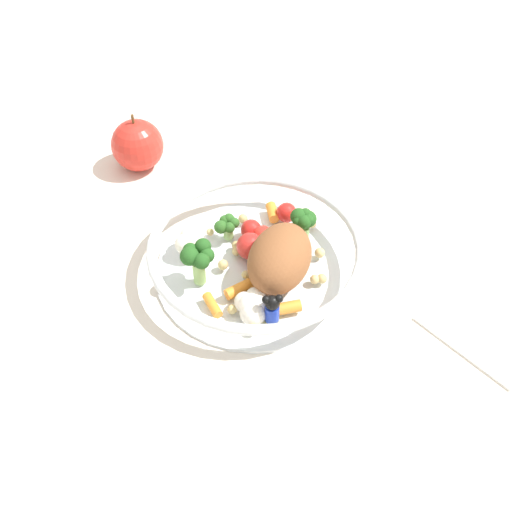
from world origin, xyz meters
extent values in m
plane|color=silver|center=(0.00, 0.00, 0.00)|extent=(2.40, 2.40, 0.00)
cylinder|color=white|center=(-0.01, 0.01, 0.00)|extent=(0.23, 0.23, 0.01)
torus|color=white|center=(-0.01, 0.01, 0.04)|extent=(0.24, 0.24, 0.01)
ellipsoid|color=brown|center=(-0.05, 0.01, 0.04)|extent=(0.09, 0.11, 0.06)
cylinder|color=#8EB766|center=(0.02, 0.06, 0.02)|extent=(0.01, 0.01, 0.03)
sphere|color=#23561E|center=(0.03, 0.06, 0.05)|extent=(0.02, 0.02, 0.02)
sphere|color=#23561E|center=(0.03, 0.07, 0.05)|extent=(0.02, 0.02, 0.02)
sphere|color=#23561E|center=(0.01, 0.07, 0.05)|extent=(0.02, 0.02, 0.02)
sphere|color=#23561E|center=(0.02, 0.06, 0.05)|extent=(0.02, 0.02, 0.02)
sphere|color=#23561E|center=(0.02, 0.05, 0.05)|extent=(0.02, 0.02, 0.02)
cylinder|color=#7FAD5B|center=(-0.04, -0.06, 0.02)|extent=(0.01, 0.01, 0.02)
sphere|color=#23561E|center=(-0.03, -0.05, 0.04)|extent=(0.02, 0.02, 0.02)
sphere|color=#23561E|center=(-0.03, -0.05, 0.04)|extent=(0.01, 0.01, 0.01)
sphere|color=#23561E|center=(-0.04, -0.05, 0.04)|extent=(0.02, 0.02, 0.02)
sphere|color=#23561E|center=(-0.04, -0.06, 0.05)|extent=(0.01, 0.01, 0.01)
sphere|color=#23561E|center=(-0.04, -0.06, 0.04)|extent=(0.02, 0.02, 0.02)
sphere|color=#23561E|center=(-0.03, -0.06, 0.05)|extent=(0.01, 0.01, 0.01)
cylinder|color=#8EB766|center=(0.04, -0.01, 0.02)|extent=(0.01, 0.01, 0.02)
sphere|color=#2D6023|center=(0.04, -0.01, 0.03)|extent=(0.01, 0.01, 0.01)
sphere|color=#2D6023|center=(0.04, 0.00, 0.03)|extent=(0.02, 0.02, 0.02)
sphere|color=#2D6023|center=(0.03, -0.01, 0.03)|extent=(0.01, 0.01, 0.01)
sphere|color=#2D6023|center=(0.03, -0.01, 0.03)|extent=(0.01, 0.01, 0.01)
sphere|color=#2D6023|center=(0.04, -0.01, 0.03)|extent=(0.01, 0.01, 0.01)
sphere|color=silver|center=(0.06, 0.04, 0.02)|extent=(0.03, 0.03, 0.03)
sphere|color=silver|center=(0.06, 0.04, 0.03)|extent=(0.02, 0.02, 0.02)
sphere|color=silver|center=(0.06, 0.04, 0.02)|extent=(0.03, 0.03, 0.03)
sphere|color=silver|center=(0.05, 0.04, 0.02)|extent=(0.03, 0.03, 0.03)
sphere|color=silver|center=(0.06, 0.03, 0.03)|extent=(0.03, 0.03, 0.03)
sphere|color=silver|center=(0.06, 0.03, 0.03)|extent=(0.03, 0.03, 0.03)
sphere|color=white|center=(-0.04, 0.07, 0.02)|extent=(0.02, 0.02, 0.02)
sphere|color=white|center=(-0.05, 0.07, 0.02)|extent=(0.02, 0.02, 0.02)
sphere|color=white|center=(-0.06, 0.07, 0.02)|extent=(0.03, 0.03, 0.03)
sphere|color=white|center=(-0.06, 0.06, 0.02)|extent=(0.02, 0.02, 0.02)
sphere|color=white|center=(-0.05, 0.06, 0.02)|extent=(0.02, 0.02, 0.02)
cube|color=yellow|center=(-0.07, 0.06, 0.01)|extent=(0.02, 0.02, 0.00)
cylinder|color=#1933B2|center=(-0.07, 0.06, 0.02)|extent=(0.02, 0.02, 0.02)
sphere|color=black|center=(-0.07, 0.06, 0.04)|extent=(0.02, 0.02, 0.02)
sphere|color=black|center=(-0.07, 0.07, 0.04)|extent=(0.01, 0.01, 0.01)
sphere|color=black|center=(-0.08, 0.06, 0.04)|extent=(0.01, 0.01, 0.01)
cylinder|color=orange|center=(-0.01, 0.09, 0.01)|extent=(0.03, 0.02, 0.01)
cylinder|color=orange|center=(-0.02, 0.05, 0.01)|extent=(0.02, 0.04, 0.01)
cylinder|color=orange|center=(-0.08, 0.04, 0.01)|extent=(0.03, 0.03, 0.01)
cylinder|color=orange|center=(0.02, -0.07, 0.01)|extent=(0.03, 0.03, 0.01)
sphere|color=red|center=(0.02, -0.03, 0.02)|extent=(0.02, 0.02, 0.02)
sphere|color=red|center=(0.00, 0.00, 0.02)|extent=(0.03, 0.03, 0.03)
sphere|color=red|center=(0.00, -0.07, 0.02)|extent=(0.02, 0.02, 0.02)
sphere|color=red|center=(0.00, -0.02, 0.02)|extent=(0.02, 0.02, 0.02)
sphere|color=#D1B775|center=(0.01, 0.03, 0.01)|extent=(0.01, 0.01, 0.01)
sphere|color=#D1B775|center=(-0.02, 0.03, 0.01)|extent=(0.01, 0.01, 0.01)
sphere|color=tan|center=(-0.09, -0.01, 0.01)|extent=(0.01, 0.01, 0.01)
sphere|color=#D1B775|center=(-0.07, 0.09, 0.01)|extent=(0.01, 0.01, 0.01)
sphere|color=tan|center=(0.04, -0.04, 0.01)|extent=(0.01, 0.01, 0.01)
sphere|color=#D1B775|center=(-0.08, -0.01, 0.01)|extent=(0.01, 0.01, 0.01)
sphere|color=#D1B775|center=(0.06, 0.00, 0.01)|extent=(0.01, 0.01, 0.01)
sphere|color=tan|center=(-0.03, 0.08, 0.01)|extent=(0.01, 0.01, 0.01)
sphere|color=tan|center=(0.02, 0.00, 0.01)|extent=(0.01, 0.01, 0.01)
sphere|color=#D1B775|center=(0.01, 0.01, 0.01)|extent=(0.01, 0.01, 0.01)
sphere|color=#D1B775|center=(-0.07, -0.05, 0.01)|extent=(0.01, 0.01, 0.01)
sphere|color=#D1B775|center=(-0.03, -0.08, 0.01)|extent=(0.01, 0.01, 0.01)
sphere|color=red|center=(0.23, -0.06, 0.03)|extent=(0.07, 0.07, 0.07)
cylinder|color=brown|center=(0.23, -0.06, 0.08)|extent=(0.00, 0.00, 0.01)
cube|color=white|center=(-0.26, -0.08, 0.00)|extent=(0.14, 0.15, 0.01)
camera|label=1|loc=(-0.28, 0.37, 0.50)|focal=41.11mm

